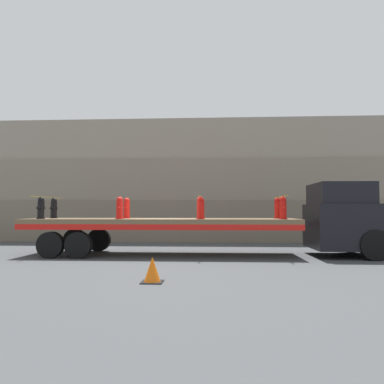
{
  "coord_description": "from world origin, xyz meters",
  "views": [
    {
      "loc": [
        1.96,
        -14.15,
        1.68
      ],
      "look_at": [
        1.15,
        0.0,
        2.39
      ],
      "focal_mm": 35.0,
      "sensor_mm": 36.0,
      "label": 1
    }
  ],
  "objects_px": {
    "flatbed_trailer": "(146,225)",
    "fire_hydrant_red_far_3": "(278,208)",
    "traffic_cone": "(152,270)",
    "fire_hydrant_red_near_2": "(200,208)",
    "fire_hydrant_red_near_3": "(283,208)",
    "truck_cab": "(349,219)",
    "fire_hydrant_red_far_2": "(201,208)",
    "fire_hydrant_red_far_1": "(127,208)",
    "fire_hydrant_black_far_0": "(54,208)",
    "fire_hydrant_black_near_0": "(41,208)",
    "fire_hydrant_red_near_1": "(120,208)"
  },
  "relations": [
    {
      "from": "fire_hydrant_red_far_1",
      "to": "fire_hydrant_red_near_2",
      "type": "height_order",
      "value": "same"
    },
    {
      "from": "fire_hydrant_red_near_3",
      "to": "fire_hydrant_red_far_3",
      "type": "distance_m",
      "value": 1.13
    },
    {
      "from": "truck_cab",
      "to": "traffic_cone",
      "type": "height_order",
      "value": "truck_cab"
    },
    {
      "from": "flatbed_trailer",
      "to": "fire_hydrant_red_far_1",
      "type": "distance_m",
      "value": 1.23
    },
    {
      "from": "flatbed_trailer",
      "to": "traffic_cone",
      "type": "bearing_deg",
      "value": -78.23
    },
    {
      "from": "fire_hydrant_black_far_0",
      "to": "fire_hydrant_red_far_2",
      "type": "distance_m",
      "value": 5.94
    },
    {
      "from": "fire_hydrant_red_far_2",
      "to": "fire_hydrant_red_near_2",
      "type": "bearing_deg",
      "value": -90.0
    },
    {
      "from": "fire_hydrant_red_near_1",
      "to": "fire_hydrant_red_near_2",
      "type": "bearing_deg",
      "value": 0.0
    },
    {
      "from": "fire_hydrant_red_near_2",
      "to": "fire_hydrant_red_far_3",
      "type": "height_order",
      "value": "same"
    },
    {
      "from": "flatbed_trailer",
      "to": "fire_hydrant_red_far_2",
      "type": "xyz_separation_m",
      "value": [
        2.08,
        0.56,
        0.64
      ]
    },
    {
      "from": "fire_hydrant_red_near_2",
      "to": "fire_hydrant_red_near_3",
      "type": "xyz_separation_m",
      "value": [
        2.97,
        0.0,
        0.0
      ]
    },
    {
      "from": "fire_hydrant_red_near_2",
      "to": "fire_hydrant_red_far_2",
      "type": "height_order",
      "value": "same"
    },
    {
      "from": "truck_cab",
      "to": "flatbed_trailer",
      "type": "height_order",
      "value": "truck_cab"
    },
    {
      "from": "truck_cab",
      "to": "fire_hydrant_red_near_2",
      "type": "relative_size",
      "value": 3.33
    },
    {
      "from": "truck_cab",
      "to": "traffic_cone",
      "type": "relative_size",
      "value": 4.53
    },
    {
      "from": "fire_hydrant_red_far_1",
      "to": "fire_hydrant_red_near_2",
      "type": "xyz_separation_m",
      "value": [
        2.97,
        -1.13,
        0.0
      ]
    },
    {
      "from": "fire_hydrant_red_near_3",
      "to": "traffic_cone",
      "type": "bearing_deg",
      "value": -129.2
    },
    {
      "from": "truck_cab",
      "to": "fire_hydrant_black_near_0",
      "type": "height_order",
      "value": "truck_cab"
    },
    {
      "from": "flatbed_trailer",
      "to": "fire_hydrant_red_far_3",
      "type": "height_order",
      "value": "fire_hydrant_red_far_3"
    },
    {
      "from": "fire_hydrant_red_far_2",
      "to": "traffic_cone",
      "type": "bearing_deg",
      "value": -99.16
    },
    {
      "from": "fire_hydrant_red_far_1",
      "to": "fire_hydrant_red_far_3",
      "type": "height_order",
      "value": "same"
    },
    {
      "from": "truck_cab",
      "to": "fire_hydrant_red_far_3",
      "type": "bearing_deg",
      "value": 167.37
    },
    {
      "from": "fire_hydrant_red_far_1",
      "to": "fire_hydrant_red_far_2",
      "type": "relative_size",
      "value": 1.0
    },
    {
      "from": "fire_hydrant_red_far_1",
      "to": "fire_hydrant_red_far_3",
      "type": "bearing_deg",
      "value": 0.0
    },
    {
      "from": "fire_hydrant_black_near_0",
      "to": "flatbed_trailer",
      "type": "bearing_deg",
      "value": 8.31
    },
    {
      "from": "fire_hydrant_black_far_0",
      "to": "fire_hydrant_red_near_3",
      "type": "bearing_deg",
      "value": -7.22
    },
    {
      "from": "traffic_cone",
      "to": "fire_hydrant_red_near_2",
      "type": "bearing_deg",
      "value": 78.75
    },
    {
      "from": "fire_hydrant_red_near_3",
      "to": "fire_hydrant_red_far_2",
      "type": "bearing_deg",
      "value": 159.2
    },
    {
      "from": "traffic_cone",
      "to": "fire_hydrant_black_far_0",
      "type": "bearing_deg",
      "value": 129.97
    },
    {
      "from": "fire_hydrant_red_near_1",
      "to": "fire_hydrant_red_far_3",
      "type": "relative_size",
      "value": 1.0
    },
    {
      "from": "fire_hydrant_red_near_1",
      "to": "fire_hydrant_red_far_2",
      "type": "bearing_deg",
      "value": 20.8
    },
    {
      "from": "fire_hydrant_red_near_1",
      "to": "traffic_cone",
      "type": "bearing_deg",
      "value": -67.32
    },
    {
      "from": "flatbed_trailer",
      "to": "traffic_cone",
      "type": "xyz_separation_m",
      "value": [
        1.12,
        -5.38,
        -0.84
      ]
    },
    {
      "from": "fire_hydrant_red_near_2",
      "to": "flatbed_trailer",
      "type": "bearing_deg",
      "value": 164.82
    },
    {
      "from": "truck_cab",
      "to": "fire_hydrant_black_near_0",
      "type": "relative_size",
      "value": 3.33
    },
    {
      "from": "truck_cab",
      "to": "flatbed_trailer",
      "type": "xyz_separation_m",
      "value": [
        -7.57,
        0.0,
        -0.22
      ]
    },
    {
      "from": "truck_cab",
      "to": "fire_hydrant_red_far_2",
      "type": "height_order",
      "value": "truck_cab"
    },
    {
      "from": "flatbed_trailer",
      "to": "traffic_cone",
      "type": "height_order",
      "value": "flatbed_trailer"
    },
    {
      "from": "fire_hydrant_black_near_0",
      "to": "traffic_cone",
      "type": "height_order",
      "value": "fire_hydrant_black_near_0"
    },
    {
      "from": "fire_hydrant_red_far_2",
      "to": "fire_hydrant_red_near_3",
      "type": "relative_size",
      "value": 1.0
    },
    {
      "from": "truck_cab",
      "to": "fire_hydrant_red_near_3",
      "type": "height_order",
      "value": "truck_cab"
    },
    {
      "from": "fire_hydrant_black_far_0",
      "to": "fire_hydrant_red_far_1",
      "type": "xyz_separation_m",
      "value": [
        2.97,
        0.0,
        0.0
      ]
    },
    {
      "from": "flatbed_trailer",
      "to": "fire_hydrant_black_near_0",
      "type": "xyz_separation_m",
      "value": [
        -3.86,
        -0.56,
        0.64
      ]
    },
    {
      "from": "truck_cab",
      "to": "fire_hydrant_red_far_2",
      "type": "distance_m",
      "value": 5.53
    },
    {
      "from": "fire_hydrant_black_far_0",
      "to": "traffic_cone",
      "type": "bearing_deg",
      "value": -50.03
    },
    {
      "from": "fire_hydrant_black_far_0",
      "to": "truck_cab",
      "type": "bearing_deg",
      "value": -2.83
    },
    {
      "from": "truck_cab",
      "to": "flatbed_trailer",
      "type": "bearing_deg",
      "value": 180.0
    },
    {
      "from": "fire_hydrant_red_near_1",
      "to": "fire_hydrant_red_far_1",
      "type": "xyz_separation_m",
      "value": [
        0.0,
        1.13,
        0.0
      ]
    },
    {
      "from": "fire_hydrant_red_far_1",
      "to": "fire_hydrant_black_far_0",
      "type": "bearing_deg",
      "value": 180.0
    },
    {
      "from": "fire_hydrant_red_near_3",
      "to": "fire_hydrant_red_far_1",
      "type": "bearing_deg",
      "value": 169.24
    }
  ]
}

